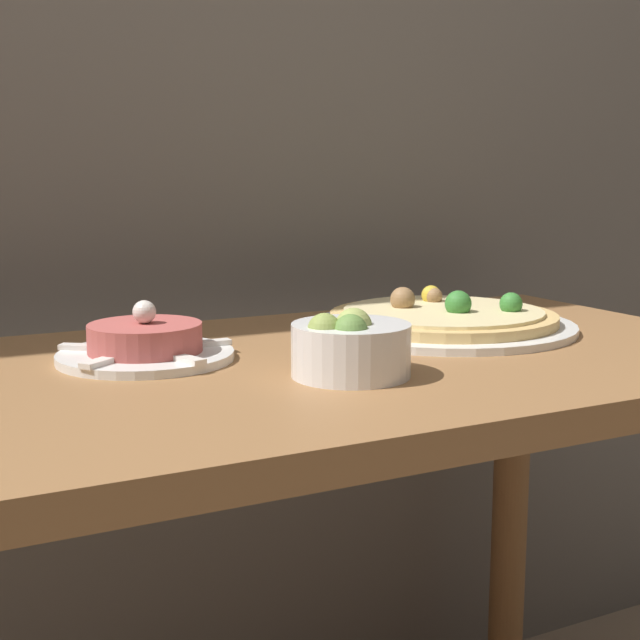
# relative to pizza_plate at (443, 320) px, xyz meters

# --- Properties ---
(dining_table) EXTENTS (1.26, 0.61, 0.73)m
(dining_table) POSITION_rel_pizza_plate_xyz_m (-0.31, -0.09, -0.13)
(dining_table) COLOR olive
(dining_table) RESTS_ON ground_plane
(pizza_plate) EXTENTS (0.36, 0.36, 0.06)m
(pizza_plate) POSITION_rel_pizza_plate_xyz_m (0.00, 0.00, 0.00)
(pizza_plate) COLOR white
(pizza_plate) RESTS_ON dining_table
(tartare_plate) EXTENTS (0.20, 0.20, 0.07)m
(tartare_plate) POSITION_rel_pizza_plate_xyz_m (-0.41, -0.01, 0.00)
(tartare_plate) COLOR white
(tartare_plate) RESTS_ON dining_table
(small_bowl) EXTENTS (0.13, 0.13, 0.07)m
(small_bowl) POSITION_rel_pizza_plate_xyz_m (-0.25, -0.18, 0.02)
(small_bowl) COLOR white
(small_bowl) RESTS_ON dining_table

